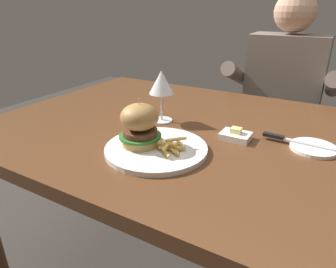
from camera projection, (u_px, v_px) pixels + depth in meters
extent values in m
cube|color=#56331C|center=(209.00, 136.00, 0.96)|extent=(1.45, 0.95, 0.04)
cylinder|color=#56331C|center=(127.00, 146.00, 1.74)|extent=(0.06, 0.06, 0.70)
cylinder|color=white|center=(156.00, 149.00, 0.82)|extent=(0.28, 0.28, 0.01)
cylinder|color=tan|center=(140.00, 140.00, 0.83)|extent=(0.10, 0.10, 0.02)
cylinder|color=#2D7028|center=(140.00, 136.00, 0.82)|extent=(0.12, 0.12, 0.01)
cylinder|color=brown|center=(140.00, 132.00, 0.82)|extent=(0.10, 0.10, 0.02)
ellipsoid|color=#A97A41|center=(139.00, 117.00, 0.80)|extent=(0.10, 0.10, 0.07)
cylinder|color=#CCB78C|center=(139.00, 108.00, 0.79)|extent=(0.00, 0.00, 0.05)
cylinder|color=gold|center=(174.00, 148.00, 0.80)|extent=(0.06, 0.06, 0.01)
cylinder|color=#EABC5B|center=(162.00, 144.00, 0.82)|extent=(0.04, 0.05, 0.01)
cylinder|color=#E0B251|center=(173.00, 148.00, 0.79)|extent=(0.07, 0.04, 0.01)
cylinder|color=#E0B251|center=(164.00, 151.00, 0.77)|extent=(0.06, 0.05, 0.01)
cylinder|color=#EABC5B|center=(179.00, 143.00, 0.82)|extent=(0.04, 0.04, 0.01)
cylinder|color=#EABC5B|center=(172.00, 150.00, 0.78)|extent=(0.06, 0.04, 0.01)
cylinder|color=#EABC5B|center=(170.00, 148.00, 0.79)|extent=(0.06, 0.03, 0.01)
cylinder|color=#EABC5B|center=(168.00, 145.00, 0.78)|extent=(0.02, 0.06, 0.01)
cylinder|color=gold|center=(168.00, 144.00, 0.78)|extent=(0.05, 0.02, 0.01)
cylinder|color=#EABC5B|center=(176.00, 139.00, 0.79)|extent=(0.04, 0.05, 0.01)
cylinder|color=silver|center=(162.00, 120.00, 1.03)|extent=(0.07, 0.07, 0.00)
cylinder|color=silver|center=(161.00, 107.00, 1.01)|extent=(0.01, 0.01, 0.09)
cone|color=silver|center=(161.00, 82.00, 0.98)|extent=(0.08, 0.08, 0.08)
cylinder|color=white|center=(313.00, 148.00, 0.83)|extent=(0.13, 0.13, 0.01)
cube|color=silver|center=(314.00, 145.00, 0.83)|extent=(0.16, 0.02, 0.00)
cube|color=black|center=(274.00, 136.00, 0.88)|extent=(0.06, 0.02, 0.01)
cube|color=white|center=(236.00, 136.00, 0.89)|extent=(0.09, 0.07, 0.02)
cube|color=#F4E58C|center=(236.00, 130.00, 0.88)|extent=(0.03, 0.03, 0.02)
cube|color=#282833|center=(270.00, 172.00, 1.71)|extent=(0.30, 0.22, 0.46)
cube|color=#72665B|center=(283.00, 88.00, 1.52)|extent=(0.36, 0.20, 0.52)
sphere|color=tan|center=(295.00, 11.00, 1.38)|extent=(0.19, 0.19, 0.19)
cylinder|color=#72665B|center=(237.00, 75.00, 1.53)|extent=(0.07, 0.34, 0.18)
cylinder|color=#72665B|center=(333.00, 85.00, 1.33)|extent=(0.07, 0.34, 0.18)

